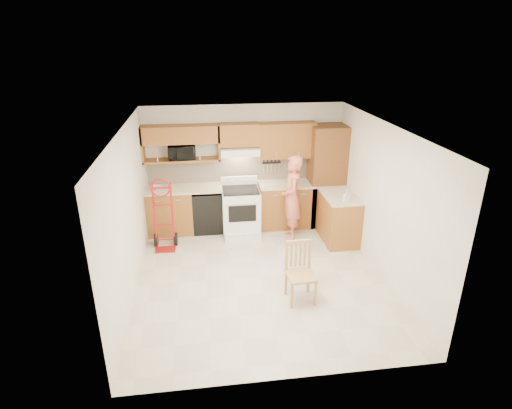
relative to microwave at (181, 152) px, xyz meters
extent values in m
cube|color=beige|center=(1.25, -2.08, -1.64)|extent=(4.00, 4.50, 0.02)
cube|color=white|center=(1.25, -2.08, 0.88)|extent=(4.00, 4.50, 0.02)
cube|color=white|center=(1.25, 0.17, -0.38)|extent=(4.00, 0.02, 2.50)
cube|color=white|center=(1.25, -4.34, -0.38)|extent=(4.00, 0.02, 2.50)
cube|color=white|center=(-0.76, -2.08, -0.38)|extent=(0.02, 4.50, 2.50)
cube|color=white|center=(3.26, -2.08, -0.38)|extent=(0.02, 4.50, 2.50)
cube|color=beige|center=(1.25, 0.15, -0.43)|extent=(3.92, 0.03, 0.55)
cube|color=brown|center=(-0.30, -0.14, -1.18)|extent=(0.90, 0.60, 0.90)
cube|color=black|center=(0.45, -0.14, -1.21)|extent=(0.60, 0.60, 0.85)
cube|color=brown|center=(2.08, -0.14, -1.18)|extent=(1.14, 0.60, 0.90)
cube|color=beige|center=(0.00, -0.13, -0.71)|extent=(1.50, 0.63, 0.04)
cube|color=beige|center=(2.08, -0.13, -0.71)|extent=(1.14, 0.63, 0.04)
cube|color=brown|center=(2.95, -0.94, -1.18)|extent=(0.60, 1.00, 0.90)
cube|color=beige|center=(2.95, -0.94, -0.71)|extent=(0.63, 1.00, 0.04)
cube|color=brown|center=(2.90, -0.14, -0.58)|extent=(0.70, 0.60, 2.10)
cube|color=brown|center=(0.00, 0.00, 0.35)|extent=(1.50, 0.33, 0.34)
cube|color=brown|center=(0.00, 0.00, -0.16)|extent=(1.50, 0.33, 0.04)
cube|color=brown|center=(1.13, 0.00, 0.31)|extent=(0.76, 0.33, 0.44)
cube|color=brown|center=(2.08, 0.00, 0.17)|extent=(1.14, 0.33, 0.70)
cube|color=white|center=(1.13, -0.06, 0.00)|extent=(0.76, 0.46, 0.14)
imported|color=black|center=(0.00, 0.00, 0.00)|extent=(0.55, 0.40, 0.29)
imported|color=#D76B53|center=(2.06, -0.74, -0.79)|extent=(0.47, 0.65, 1.68)
imported|color=white|center=(2.95, -1.25, -0.59)|extent=(0.11, 0.11, 0.20)
imported|color=white|center=(-0.55, -0.14, -0.67)|extent=(0.29, 0.29, 0.05)
camera|label=1|loc=(0.38, -7.99, 2.12)|focal=29.15mm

